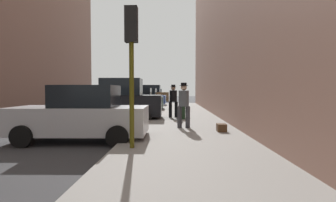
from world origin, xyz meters
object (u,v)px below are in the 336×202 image
object	(u,v)px
parked_silver_sedan	(82,115)
parked_gray_coupe	(154,95)
parked_blue_sedan	(145,98)
pedestrian_with_beanie	(184,103)
fire_hydrant	(156,109)
traffic_light	(131,46)
rolling_suitcase	(182,112)
parked_dark_green_sedan	(137,100)
duffel_bag	(221,128)
parked_black_suv	(119,101)
parked_bronze_suv	(150,95)
pedestrian_with_fedora	(173,99)

from	to	relation	value
parked_silver_sedan	parked_gray_coupe	distance (m)	29.66
parked_blue_sedan	pedestrian_with_beanie	bearing A→B (deg)	-78.24
pedestrian_with_beanie	fire_hydrant	bearing A→B (deg)	105.15
parked_gray_coupe	traffic_light	world-z (taller)	traffic_light
parked_silver_sedan	parked_blue_sedan	distance (m)	17.98
pedestrian_with_beanie	rolling_suitcase	xyz separation A→B (m)	(0.02, 3.25, -0.65)
parked_dark_green_sedan	duffel_bag	bearing A→B (deg)	-67.39
parked_black_suv	parked_gray_coupe	distance (m)	24.05
parked_silver_sedan	parked_blue_sedan	xyz separation A→B (m)	(-0.00, 17.98, 0.00)
fire_hydrant	parked_black_suv	bearing A→B (deg)	-131.59
parked_dark_green_sedan	pedestrian_with_beanie	size ratio (longest dim) A/B	2.37
parked_gray_coupe	duffel_bag	bearing A→B (deg)	-80.74
fire_hydrant	parked_silver_sedan	bearing A→B (deg)	-103.28
parked_gray_coupe	duffel_bag	distance (m)	28.87
parked_bronze_suv	fire_hydrant	world-z (taller)	parked_bronze_suv
parked_black_suv	fire_hydrant	distance (m)	2.77
traffic_light	parked_dark_green_sedan	bearing A→B (deg)	97.62
traffic_light	duffel_bag	distance (m)	4.61
parked_silver_sedan	pedestrian_with_fedora	size ratio (longest dim) A/B	2.38
parked_blue_sedan	duffel_bag	xyz separation A→B (m)	(4.64, -16.81, -0.56)
parked_bronze_suv	rolling_suitcase	distance (m)	18.85
parked_silver_sedan	fire_hydrant	world-z (taller)	parked_silver_sedan
pedestrian_with_beanie	parked_black_suv	bearing A→B (deg)	133.05
parked_dark_green_sedan	pedestrian_with_beanie	distance (m)	10.78
fire_hydrant	pedestrian_with_fedora	xyz separation A→B (m)	(1.08, -1.66, 0.64)
pedestrian_with_fedora	parked_bronze_suv	bearing A→B (deg)	99.18
parked_silver_sedan	parked_black_suv	world-z (taller)	parked_black_suv
parked_blue_sedan	pedestrian_with_beanie	size ratio (longest dim) A/B	2.40
parked_bronze_suv	parked_black_suv	bearing A→B (deg)	-90.00
parked_blue_sedan	parked_gray_coupe	bearing A→B (deg)	90.00
parked_dark_green_sedan	parked_blue_sedan	distance (m)	5.67
pedestrian_with_beanie	duffel_bag	distance (m)	1.81
parked_dark_green_sedan	fire_hydrant	bearing A→B (deg)	-68.89
rolling_suitcase	parked_silver_sedan	bearing A→B (deg)	-122.11
parked_dark_green_sedan	parked_bronze_suv	world-z (taller)	parked_bronze_suv
parked_silver_sedan	pedestrian_with_beanie	size ratio (longest dim) A/B	2.38
parked_black_suv	parked_blue_sedan	bearing A→B (deg)	90.00
parked_gray_coupe	pedestrian_with_fedora	size ratio (longest dim) A/B	2.37
parked_blue_sedan	parked_bronze_suv	distance (m)	5.87
parked_silver_sedan	pedestrian_with_fedora	distance (m)	6.65
parked_bronze_suv	traffic_light	xyz separation A→B (m)	(1.85, -25.40, 1.73)
parked_silver_sedan	rolling_suitcase	xyz separation A→B (m)	(3.33, 5.31, -0.36)
parked_dark_green_sedan	parked_gray_coupe	xyz separation A→B (m)	(-0.00, 17.34, 0.00)
traffic_light	parked_blue_sedan	bearing A→B (deg)	95.42
parked_silver_sedan	pedestrian_with_fedora	bearing A→B (deg)	64.23
parked_bronze_suv	parked_blue_sedan	bearing A→B (deg)	-90.00
parked_black_suv	traffic_light	xyz separation A→B (m)	(1.85, -7.16, 1.73)
parked_bronze_suv	rolling_suitcase	xyz separation A→B (m)	(3.33, -18.54, -0.54)
parked_silver_sedan	parked_blue_sedan	bearing A→B (deg)	90.00
parked_gray_coupe	fire_hydrant	size ratio (longest dim) A/B	5.99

